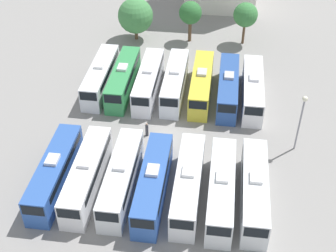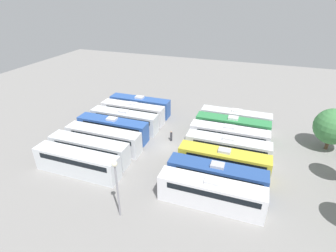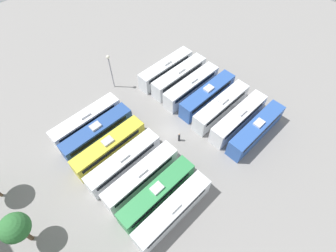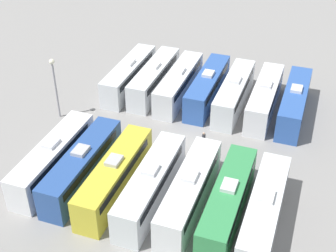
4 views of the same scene
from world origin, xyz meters
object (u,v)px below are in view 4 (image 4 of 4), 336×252
at_px(bus_5, 154,78).
at_px(bus_12, 82,165).
at_px(bus_1, 265,97).
at_px(bus_8, 228,201).
at_px(bus_10, 151,184).
at_px(bus_7, 264,211).
at_px(bus_11, 115,176).
at_px(bus_9, 189,191).
at_px(bus_0, 294,102).
at_px(worker_person, 204,140).
at_px(bus_3, 207,86).
at_px(bus_13, 53,158).
at_px(light_pole, 54,78).
at_px(bus_6, 129,75).
at_px(bus_4, 179,83).
at_px(bus_2, 234,92).

distance_m(bus_5, bus_12, 18.24).
relative_size(bus_1, bus_8, 1.00).
xyz_separation_m(bus_8, bus_10, (6.83, 0.19, 0.00)).
xyz_separation_m(bus_5, bus_12, (0.07, 18.24, 0.00)).
distance_m(bus_5, bus_7, 25.02).
bearing_deg(bus_11, bus_9, -177.92).
bearing_deg(bus_0, bus_8, 79.96).
height_order(bus_5, bus_8, same).
xyz_separation_m(bus_0, bus_11, (13.53, 18.43, 0.00)).
bearing_deg(worker_person, bus_12, 44.62).
relative_size(bus_3, worker_person, 6.71).
height_order(bus_1, worker_person, bus_1).
bearing_deg(bus_13, bus_3, -118.64).
bearing_deg(light_pole, bus_3, -147.90).
height_order(bus_8, bus_12, same).
height_order(bus_9, light_pole, light_pole).
bearing_deg(bus_3, bus_6, 2.07).
bearing_deg(bus_9, bus_7, 177.58).
relative_size(bus_4, bus_12, 1.00).
xyz_separation_m(bus_4, bus_12, (3.36, 17.93, 0.00)).
xyz_separation_m(bus_6, bus_13, (-0.02, 17.86, 0.00)).
relative_size(bus_3, bus_7, 1.00).
height_order(bus_8, bus_13, same).
relative_size(bus_8, bus_10, 1.00).
distance_m(bus_2, bus_11, 19.43).
distance_m(bus_2, bus_13, 22.24).
xyz_separation_m(bus_2, bus_7, (-6.72, 18.28, 0.00)).
relative_size(bus_0, bus_12, 1.00).
bearing_deg(bus_10, bus_8, -178.44).
xyz_separation_m(bus_0, bus_3, (10.16, -0.18, 0.00)).
bearing_deg(bus_13, bus_9, 179.44).
xyz_separation_m(bus_9, bus_10, (3.45, 0.28, 0.00)).
relative_size(bus_2, bus_10, 1.00).
bearing_deg(worker_person, light_pole, -0.32).
relative_size(bus_8, bus_9, 1.00).
distance_m(bus_2, bus_3, 3.31).
bearing_deg(bus_5, bus_2, 178.33).
xyz_separation_m(bus_10, worker_person, (-2.15, -9.29, -0.99)).
xyz_separation_m(bus_7, worker_person, (7.76, -9.28, -0.99)).
height_order(bus_1, bus_6, same).
height_order(bus_13, worker_person, bus_13).
relative_size(bus_3, bus_12, 1.00).
bearing_deg(bus_11, bus_3, -100.28).
height_order(bus_12, bus_13, same).
height_order(bus_6, worker_person, bus_6).
xyz_separation_m(bus_3, bus_5, (6.76, 0.06, 0.00)).
xyz_separation_m(bus_4, bus_6, (6.50, -0.01, 0.00)).
distance_m(bus_2, worker_person, 9.11).
xyz_separation_m(bus_3, bus_13, (9.95, 18.23, 0.00)).
bearing_deg(bus_2, bus_6, 0.03).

